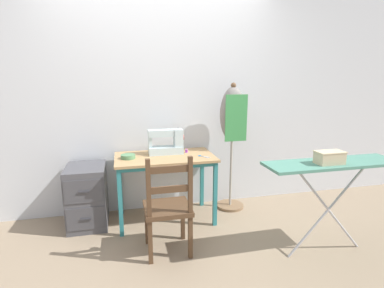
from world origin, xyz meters
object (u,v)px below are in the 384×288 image
Objects in this scene: scissors at (202,156)px; wooden_chair at (168,208)px; thread_spool_near_machine at (186,151)px; sewing_machine at (167,142)px; fabric_bowl at (128,156)px; filing_cabinet at (87,196)px; ironing_board at (333,167)px; dress_form at (233,122)px; storage_box at (330,157)px.

scissors is 0.14× the size of wooden_chair.
wooden_chair is at bearing -114.23° from thread_spool_near_machine.
scissors is 0.76m from wooden_chair.
thread_spool_near_machine is (0.21, -0.01, -0.10)m from sewing_machine.
filing_cabinet is (-0.43, 0.08, -0.42)m from fabric_bowl.
scissors is 0.11× the size of ironing_board.
dress_form is 1.22m from ironing_board.
fabric_bowl is at bearing -173.03° from dress_form.
storage_box is (2.02, -1.06, 0.57)m from filing_cabinet.
dress_form is at bearing 3.32° from sewing_machine.
fabric_bowl is (-0.42, -0.10, -0.10)m from sewing_machine.
fabric_bowl is 0.23× the size of filing_cabinet.
storage_box is (0.83, -0.88, 0.17)m from scissors.
fabric_bowl is 3.49× the size of thread_spool_near_machine.
scissors is at bearing 49.54° from wooden_chair.
scissors is at bearing -30.78° from sewing_machine.
storage_box is (1.28, -0.36, 0.47)m from wooden_chair.
filing_cabinet is at bearing 171.66° from scissors.
storage_box is at bearing -31.83° from fabric_bowl.
fabric_bowl is 1.91m from ironing_board.
storage_box is at bearing -46.84° from scissors.
wooden_chair is 1.42× the size of filing_cabinet.
thread_spool_near_machine is at bearing 134.64° from ironing_board.
ironing_board is 0.13m from storage_box.
sewing_machine is 1.66× the size of storage_box.
dress_form is at bearing 113.88° from ironing_board.
wooden_chair is at bearing -99.19° from sewing_machine.
fabric_bowl is at bearing 150.24° from ironing_board.
ironing_board is at bearing -66.12° from dress_form.
fabric_bowl is 1.11× the size of scissors.
sewing_machine is 0.23m from thread_spool_near_machine.
fabric_bowl is 0.64m from thread_spool_near_machine.
scissors is 3.13× the size of thread_spool_near_machine.
storage_box is (1.16, -1.08, 0.05)m from sewing_machine.
dress_form is 1.21m from storage_box.
fabric_bowl is at bearing 148.17° from storage_box.
thread_spool_near_machine is at bearing 131.59° from storage_box.
sewing_machine is 9.13× the size of thread_spool_near_machine.
dress_form is (0.75, 0.04, 0.19)m from sewing_machine.
fabric_bowl is at bearing 115.78° from wooden_chair.
dress_form is at bearing 6.97° from fabric_bowl.
dress_form is 1.25× the size of ironing_board.
ironing_board is at bearing -40.29° from sewing_machine.
ironing_board is (0.48, -1.09, -0.24)m from dress_form.
sewing_machine is at bearing 149.22° from scissors.
dress_form is at bearing 2.44° from filing_cabinet.
fabric_bowl is 0.77m from wooden_chair.
wooden_chair is 0.77× the size of ironing_board.
storage_box reaches higher than wooden_chair.
scissors is 0.58m from dress_form.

